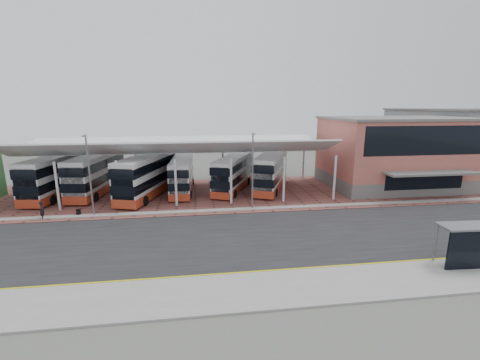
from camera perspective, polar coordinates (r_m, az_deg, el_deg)
The scene contains 20 objects.
ground at distance 28.06m, azimuth 0.36°, elevation -9.39°, with size 140.00×140.00×0.00m, color #4E504A.
road at distance 27.15m, azimuth 0.67°, elevation -10.17°, with size 120.00×14.00×0.02m, color black.
forecourt at distance 40.53m, azimuth 0.56°, elevation -2.23°, with size 72.00×16.00×0.06m, color brown.
sidewalk at distance 20.12m, azimuth 4.20°, elevation -18.92°, with size 120.00×4.00×0.14m, color gray.
north_kerb at distance 33.81m, azimuth -1.13°, elevation -5.30°, with size 120.00×0.80×0.14m, color gray.
yellow_line_near at distance 21.83m, azimuth 3.07°, elevation -16.28°, with size 120.00×0.12×0.01m, color #DEDA01.
yellow_line_far at distance 22.09m, azimuth 2.92°, elevation -15.90°, with size 120.00×0.12×0.01m, color #DEDA01.
canopy at distance 39.98m, azimuth -11.10°, elevation 5.75°, with size 37.00×11.63×7.07m.
terminal at distance 48.14m, azimuth 26.05°, elevation 4.51°, with size 18.40×14.40×9.25m.
lamp_west at distance 34.17m, azimuth -25.20°, elevation 1.08°, with size 0.16×0.90×8.07m.
lamp_east at distance 33.07m, azimuth 2.26°, elevation 1.97°, with size 0.16×0.90×8.07m.
bus_0 at distance 44.40m, azimuth -29.73°, elevation 0.62°, with size 4.35×12.06×4.86m.
bus_1 at distance 43.50m, azimuth -24.13°, elevation 0.97°, with size 4.30×12.00×4.84m.
bus_2 at distance 40.01m, azimuth -16.13°, elevation 0.71°, with size 6.09×12.26×4.94m.
bus_3 at distance 41.08m, azimuth -10.28°, elevation 0.83°, with size 2.85×10.35×4.23m.
bus_4 at distance 41.15m, azimuth -1.22°, elevation 1.14°, with size 6.44×10.65×4.35m.
bus_5 at distance 41.91m, azimuth 5.53°, elevation 1.51°, with size 6.80×11.39×4.65m.
pedestrian at distance 36.34m, azimuth -31.72°, elevation -4.56°, with size 0.64×0.42×1.76m, color black.
suitcase at distance 35.91m, azimuth -26.76°, elevation -5.11°, with size 0.38×0.27×0.64m, color black.
bus_shelter at distance 26.62m, azimuth 35.96°, elevation -8.88°, with size 3.61×1.80×2.83m.
Camera 1 is at (-3.69, -25.67, 10.72)m, focal length 24.00 mm.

